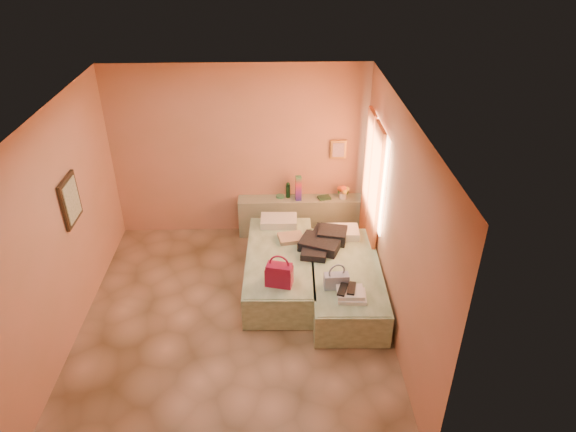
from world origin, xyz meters
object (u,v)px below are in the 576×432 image
bed_left (280,268)px  towel_stack (352,295)px  bed_right (345,282)px  headboard_ledge (301,216)px  blue_handbag (336,281)px  magenta_handbag (279,274)px  green_book (324,198)px  water_bottle (288,190)px  flower_vase (343,191)px

bed_left → towel_stack: bearing=-46.3°
bed_right → towel_stack: towel_stack is taller
headboard_ledge → blue_handbag: (0.33, -2.11, 0.28)m
magenta_handbag → towel_stack: size_ratio=0.97×
green_book → water_bottle: bearing=158.5°
green_book → bed_right: bearing=-99.9°
bed_left → flower_vase: size_ratio=7.42×
bed_right → blue_handbag: size_ratio=6.37×
blue_handbag → towel_stack: size_ratio=0.90×
headboard_ledge → blue_handbag: bearing=-81.0°
flower_vase → headboard_ledge: bearing=178.0°
flower_vase → magenta_handbag: (-1.06, -2.00, -0.13)m
bed_left → bed_right: same height
blue_handbag → magenta_handbag: bearing=170.5°
water_bottle → green_book: (0.58, -0.07, -0.11)m
bed_right → towel_stack: (-0.02, -0.63, 0.30)m
bed_left → flower_vase: flower_vase is taller
bed_right → magenta_handbag: 1.06m
bed_right → flower_vase: (0.15, 1.68, 0.53)m
water_bottle → flower_vase: bearing=-4.5°
headboard_ledge → bed_left: (-0.38, -1.35, -0.08)m
bed_right → flower_vase: size_ratio=7.42×
water_bottle → magenta_handbag: size_ratio=0.74×
flower_vase → green_book: bearing=179.0°
magenta_handbag → headboard_ledge: bearing=93.0°
headboard_ledge → green_book: bearing=-2.8°
bed_right → bed_left: bearing=160.4°
headboard_ledge → towel_stack: size_ratio=5.86×
flower_vase → water_bottle: bearing=175.5°
bed_left → towel_stack: (0.88, -0.98, 0.30)m
magenta_handbag → green_book: bearing=83.2°
green_book → towel_stack: green_book is taller
blue_handbag → headboard_ledge: bearing=96.2°
blue_handbag → green_book: bearing=86.2°
green_book → magenta_handbag: 2.15m
headboard_ledge → towel_stack: bearing=-77.7°
water_bottle → blue_handbag: 2.24m
magenta_handbag → towel_stack: magenta_handbag is taller
bed_left → green_book: 1.58m
bed_right → green_book: green_book is taller
bed_right → green_book: size_ratio=10.17×
headboard_ledge → flower_vase: 0.81m
bed_right → magenta_handbag: (-0.92, -0.33, 0.41)m
headboard_ledge → green_book: 0.50m
water_bottle → magenta_handbag: 2.09m
bed_left → magenta_handbag: magenta_handbag is taller
bed_left → blue_handbag: size_ratio=6.37×
magenta_handbag → blue_handbag: 0.73m
bed_left → bed_right: bearing=-19.6°
flower_vase → towel_stack: 2.32m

